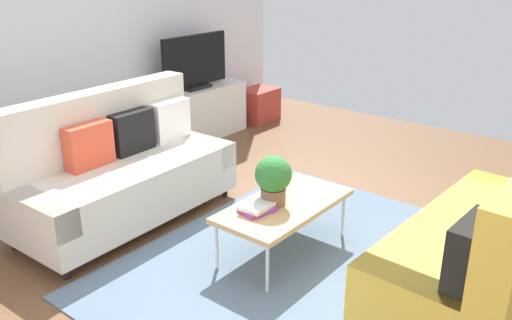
{
  "coord_description": "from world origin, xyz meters",
  "views": [
    {
      "loc": [
        -3.0,
        -2.12,
        2.16
      ],
      "look_at": [
        0.07,
        0.35,
        0.65
      ],
      "focal_mm": 37.8,
      "sensor_mm": 36.0,
      "label": 1
    }
  ],
  "objects_px": {
    "vase_0": "(155,89)",
    "table_book_0": "(257,209)",
    "tv_console": "(196,114)",
    "bottle_0": "(170,89)",
    "tv": "(195,63)",
    "potted_plant": "(273,178)",
    "couch_green": "(493,246)",
    "coffee_table": "(284,206)",
    "storage_trunk": "(258,105)",
    "couch_beige": "(121,169)",
    "bottle_1": "(177,84)"
  },
  "relations": [
    {
      "from": "coffee_table",
      "to": "storage_trunk",
      "type": "xyz_separation_m",
      "value": [
        2.64,
        2.36,
        -0.17
      ]
    },
    {
      "from": "bottle_0",
      "to": "vase_0",
      "type": "bearing_deg",
      "value": 148.03
    },
    {
      "from": "couch_beige",
      "to": "couch_green",
      "type": "bearing_deg",
      "value": 101.68
    },
    {
      "from": "couch_green",
      "to": "table_book_0",
      "type": "bearing_deg",
      "value": 111.73
    },
    {
      "from": "couch_green",
      "to": "storage_trunk",
      "type": "bearing_deg",
      "value": 60.41
    },
    {
      "from": "couch_green",
      "to": "bottle_0",
      "type": "height_order",
      "value": "couch_green"
    },
    {
      "from": "tv_console",
      "to": "table_book_0",
      "type": "bearing_deg",
      "value": -126.67
    },
    {
      "from": "potted_plant",
      "to": "bottle_0",
      "type": "height_order",
      "value": "potted_plant"
    },
    {
      "from": "coffee_table",
      "to": "tv",
      "type": "height_order",
      "value": "tv"
    },
    {
      "from": "tv_console",
      "to": "bottle_1",
      "type": "relative_size",
      "value": 6.29
    },
    {
      "from": "table_book_0",
      "to": "bottle_0",
      "type": "distance_m",
      "value": 2.72
    },
    {
      "from": "tv_console",
      "to": "vase_0",
      "type": "relative_size",
      "value": 7.46
    },
    {
      "from": "vase_0",
      "to": "bottle_0",
      "type": "height_order",
      "value": "vase_0"
    },
    {
      "from": "tv_console",
      "to": "bottle_1",
      "type": "xyz_separation_m",
      "value": [
        -0.32,
        -0.04,
        0.43
      ]
    },
    {
      "from": "potted_plant",
      "to": "bottle_1",
      "type": "relative_size",
      "value": 1.68
    },
    {
      "from": "couch_green",
      "to": "storage_trunk",
      "type": "distance_m",
      "value": 4.46
    },
    {
      "from": "vase_0",
      "to": "bottle_0",
      "type": "distance_m",
      "value": 0.17
    },
    {
      "from": "vase_0",
      "to": "table_book_0",
      "type": "bearing_deg",
      "value": -116.19
    },
    {
      "from": "coffee_table",
      "to": "bottle_0",
      "type": "relative_size",
      "value": 7.23
    },
    {
      "from": "table_book_0",
      "to": "vase_0",
      "type": "distance_m",
      "value": 2.74
    },
    {
      "from": "couch_beige",
      "to": "tv_console",
      "type": "xyz_separation_m",
      "value": [
        1.93,
        1.03,
        -0.13
      ]
    },
    {
      "from": "tv_console",
      "to": "tv",
      "type": "relative_size",
      "value": 1.4
    },
    {
      "from": "tv_console",
      "to": "table_book_0",
      "type": "xyz_separation_m",
      "value": [
        -1.78,
        -2.39,
        0.12
      ]
    },
    {
      "from": "couch_beige",
      "to": "tv_console",
      "type": "relative_size",
      "value": 1.37
    },
    {
      "from": "potted_plant",
      "to": "table_book_0",
      "type": "distance_m",
      "value": 0.26
    },
    {
      "from": "tv",
      "to": "bottle_0",
      "type": "xyz_separation_m",
      "value": [
        -0.44,
        -0.02,
        -0.24
      ]
    },
    {
      "from": "potted_plant",
      "to": "vase_0",
      "type": "height_order",
      "value": "vase_0"
    },
    {
      "from": "storage_trunk",
      "to": "potted_plant",
      "type": "distance_m",
      "value": 3.57
    },
    {
      "from": "couch_green",
      "to": "potted_plant",
      "type": "distance_m",
      "value": 1.53
    },
    {
      "from": "couch_beige",
      "to": "storage_trunk",
      "type": "bearing_deg",
      "value": -164.5
    },
    {
      "from": "couch_beige",
      "to": "coffee_table",
      "type": "height_order",
      "value": "couch_beige"
    },
    {
      "from": "potted_plant",
      "to": "table_book_0",
      "type": "relative_size",
      "value": 1.56
    },
    {
      "from": "coffee_table",
      "to": "tv",
      "type": "relative_size",
      "value": 1.1
    },
    {
      "from": "couch_beige",
      "to": "tv",
      "type": "bearing_deg",
      "value": -153.92
    },
    {
      "from": "couch_beige",
      "to": "bottle_0",
      "type": "distance_m",
      "value": 1.82
    },
    {
      "from": "tv",
      "to": "potted_plant",
      "type": "xyz_separation_m",
      "value": [
        -1.6,
        -2.38,
        -0.33
      ]
    },
    {
      "from": "tv",
      "to": "storage_trunk",
      "type": "xyz_separation_m",
      "value": [
        1.1,
        -0.08,
        -0.73
      ]
    },
    {
      "from": "tv",
      "to": "potted_plant",
      "type": "height_order",
      "value": "tv"
    },
    {
      "from": "storage_trunk",
      "to": "bottle_0",
      "type": "xyz_separation_m",
      "value": [
        -1.54,
        0.06,
        0.5
      ]
    },
    {
      "from": "storage_trunk",
      "to": "bottle_1",
      "type": "bearing_deg",
      "value": 177.59
    },
    {
      "from": "tv_console",
      "to": "potted_plant",
      "type": "xyz_separation_m",
      "value": [
        -1.6,
        -2.4,
        0.31
      ]
    },
    {
      "from": "couch_green",
      "to": "bottle_1",
      "type": "xyz_separation_m",
      "value": [
        0.93,
        3.84,
        0.31
      ]
    },
    {
      "from": "couch_green",
      "to": "tv_console",
      "type": "distance_m",
      "value": 4.08
    },
    {
      "from": "couch_beige",
      "to": "tv",
      "type": "relative_size",
      "value": 1.92
    },
    {
      "from": "couch_beige",
      "to": "vase_0",
      "type": "bearing_deg",
      "value": -142.89
    },
    {
      "from": "couch_beige",
      "to": "bottle_0",
      "type": "relative_size",
      "value": 12.65
    },
    {
      "from": "table_book_0",
      "to": "bottle_0",
      "type": "height_order",
      "value": "bottle_0"
    },
    {
      "from": "tv_console",
      "to": "potted_plant",
      "type": "distance_m",
      "value": 2.9
    },
    {
      "from": "tv_console",
      "to": "bottle_0",
      "type": "relative_size",
      "value": 9.21
    },
    {
      "from": "couch_beige",
      "to": "vase_0",
      "type": "distance_m",
      "value": 1.76
    }
  ]
}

